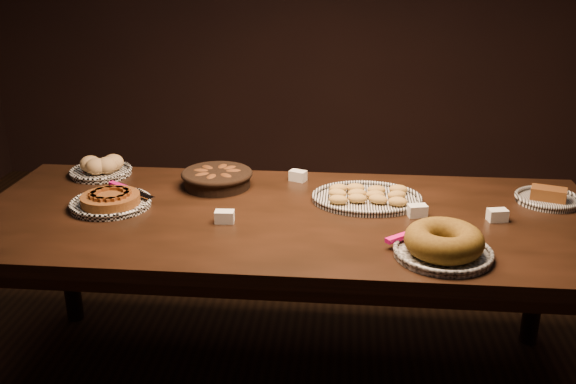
# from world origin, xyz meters

# --- Properties ---
(ground) EXTENTS (5.00, 5.00, 0.00)m
(ground) POSITION_xyz_m (0.00, 0.00, 0.00)
(ground) COLOR black
(ground) RESTS_ON ground
(buffet_table) EXTENTS (2.40, 1.00, 0.75)m
(buffet_table) POSITION_xyz_m (0.00, 0.00, 0.68)
(buffet_table) COLOR black
(buffet_table) RESTS_ON ground
(apple_tart_plate) EXTENTS (0.32, 0.35, 0.06)m
(apple_tart_plate) POSITION_xyz_m (-0.69, 0.01, 0.77)
(apple_tart_plate) COLOR white
(apple_tart_plate) RESTS_ON buffet_table
(madeleine_platter) EXTENTS (0.43, 0.35, 0.05)m
(madeleine_platter) POSITION_xyz_m (0.30, 0.16, 0.77)
(madeleine_platter) COLOR black
(madeleine_platter) RESTS_ON buffet_table
(bundt_cake_plate) EXTENTS (0.35, 0.38, 0.10)m
(bundt_cake_plate) POSITION_xyz_m (0.54, -0.31, 0.79)
(bundt_cake_plate) COLOR black
(bundt_cake_plate) RESTS_ON buffet_table
(croissant_basket) EXTENTS (0.36, 0.36, 0.08)m
(croissant_basket) POSITION_xyz_m (-0.32, 0.27, 0.79)
(croissant_basket) COLOR black
(croissant_basket) RESTS_ON buffet_table
(bread_roll_plate) EXTENTS (0.28, 0.28, 0.09)m
(bread_roll_plate) POSITION_xyz_m (-0.87, 0.38, 0.78)
(bread_roll_plate) COLOR white
(bread_roll_plate) RESTS_ON buffet_table
(loaf_plate) EXTENTS (0.26, 0.26, 0.06)m
(loaf_plate) POSITION_xyz_m (1.02, 0.22, 0.77)
(loaf_plate) COLOR black
(loaf_plate) RESTS_ON buffet_table
(tent_cards) EXTENTS (1.60, 0.54, 0.04)m
(tent_cards) POSITION_xyz_m (0.06, 0.07, 0.77)
(tent_cards) COLOR white
(tent_cards) RESTS_ON buffet_table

